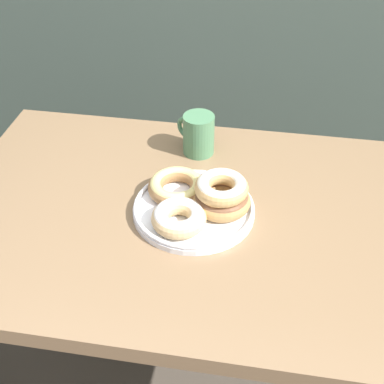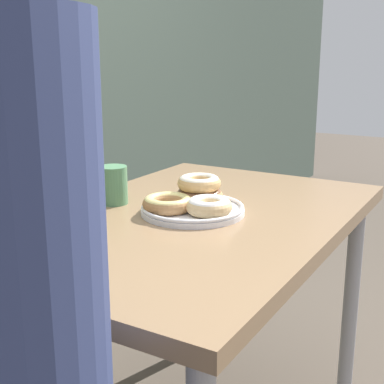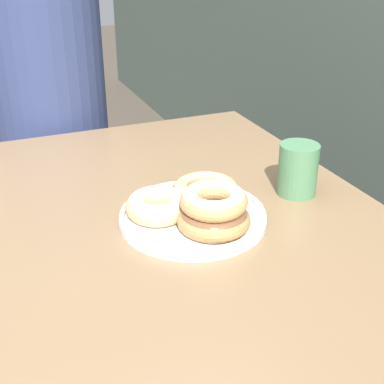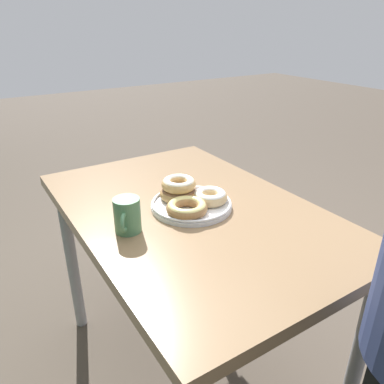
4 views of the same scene
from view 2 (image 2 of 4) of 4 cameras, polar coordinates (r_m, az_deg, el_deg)
dining_table at (r=1.45m, az=0.06°, el=-5.64°), size 1.14×0.75×0.78m
donut_plate at (r=1.42m, az=0.08°, el=-0.93°), size 0.28×0.29×0.09m
coffee_mug at (r=1.52m, az=-8.50°, el=0.77°), size 0.11×0.09×0.11m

